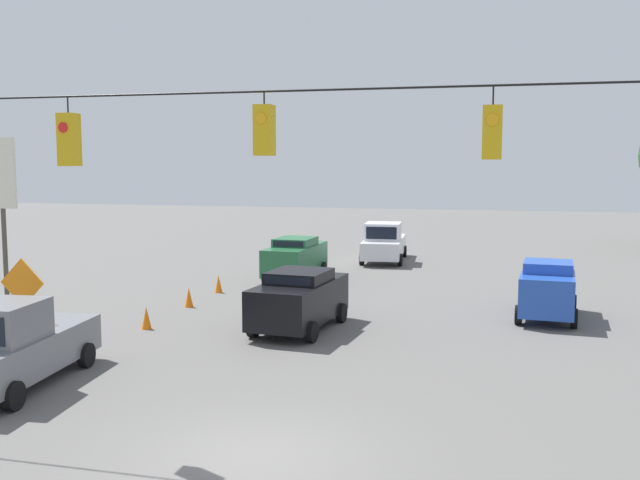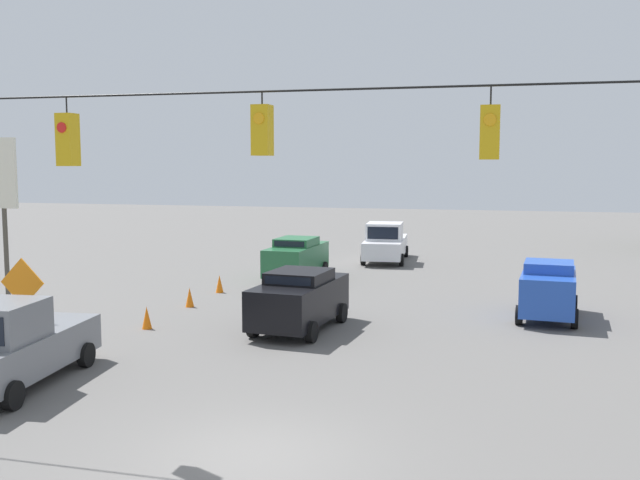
{
  "view_description": "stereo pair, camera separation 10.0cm",
  "coord_description": "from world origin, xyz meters",
  "views": [
    {
      "loc": [
        -4.18,
        11.67,
        5.27
      ],
      "look_at": [
        1.01,
        -8.65,
        3.0
      ],
      "focal_mm": 40.0,
      "sensor_mm": 36.0,
      "label": 1
    },
    {
      "loc": [
        -4.28,
        11.65,
        5.27
      ],
      "look_at": [
        1.01,
        -8.65,
        3.0
      ],
      "focal_mm": 40.0,
      "sensor_mm": 36.0,
      "label": 2
    }
  ],
  "objects": [
    {
      "name": "ground_plane",
      "position": [
        0.0,
        0.0,
        0.0
      ],
      "size": [
        140.0,
        140.0,
        0.0
      ],
      "primitive_type": "plane",
      "color": "#605E5B"
    },
    {
      "name": "sedan_blue_oncoming_far",
      "position": [
        -5.77,
        -13.35,
        1.02
      ],
      "size": [
        2.18,
        4.0,
        1.96
      ],
      "color": "#234CB2",
      "rests_on": "ground_plane"
    },
    {
      "name": "traffic_cone_third",
      "position": [
        6.86,
        -12.09,
        0.36
      ],
      "size": [
        0.32,
        0.32,
        0.72
      ],
      "primitive_type": "cone",
      "color": "orange",
      "rests_on": "ground_plane"
    },
    {
      "name": "sedan_green_withflow_far",
      "position": [
        4.85,
        -19.15,
        0.99
      ],
      "size": [
        2.12,
        4.53,
        1.9
      ],
      "color": "#236038",
      "rests_on": "ground_plane"
    },
    {
      "name": "pickup_truck_grey_parked_shoulder",
      "position": [
        7.01,
        -2.39,
        0.98
      ],
      "size": [
        2.69,
        5.22,
        2.12
      ],
      "color": "slate",
      "rests_on": "ground_plane"
    },
    {
      "name": "pickup_truck_white_withflow_deep",
      "position": [
        1.9,
        -26.02,
        0.98
      ],
      "size": [
        2.49,
        5.66,
        2.12
      ],
      "color": "silver",
      "rests_on": "ground_plane"
    },
    {
      "name": "traffic_cone_second",
      "position": [
        6.7,
        -8.55,
        0.36
      ],
      "size": [
        0.32,
        0.32,
        0.72
      ],
      "primitive_type": "cone",
      "color": "orange",
      "rests_on": "ground_plane"
    },
    {
      "name": "work_zone_sign",
      "position": [
        7.72,
        -3.95,
        1.99
      ],
      "size": [
        1.27,
        0.06,
        2.84
      ],
      "color": "slate",
      "rests_on": "ground_plane"
    },
    {
      "name": "overhead_signal_span",
      "position": [
        0.06,
        -0.65,
        4.49
      ],
      "size": [
        21.51,
        0.38,
        7.28
      ],
      "color": "slate",
      "rests_on": "ground_plane"
    },
    {
      "name": "traffic_cone_nearest",
      "position": [
        6.78,
        -5.26,
        0.36
      ],
      "size": [
        0.32,
        0.32,
        0.72
      ],
      "primitive_type": "cone",
      "color": "orange",
      "rests_on": "ground_plane"
    },
    {
      "name": "sedan_black_withflow_mid",
      "position": [
        1.95,
        -9.68,
        0.99
      ],
      "size": [
        2.42,
        4.56,
        1.9
      ],
      "color": "black",
      "rests_on": "ground_plane"
    },
    {
      "name": "traffic_cone_fourth",
      "position": [
        6.93,
        -15.09,
        0.36
      ],
      "size": [
        0.32,
        0.32,
        0.72
      ],
      "primitive_type": "cone",
      "color": "orange",
      "rests_on": "ground_plane"
    }
  ]
}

